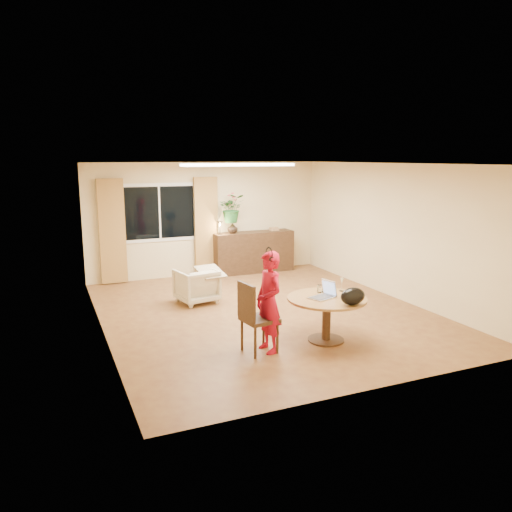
{
  "coord_description": "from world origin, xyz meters",
  "views": [
    {
      "loc": [
        -3.49,
        -7.75,
        2.71
      ],
      "look_at": [
        -0.24,
        -0.2,
        1.08
      ],
      "focal_mm": 35.0,
      "sensor_mm": 36.0,
      "label": 1
    }
  ],
  "objects_px": {
    "dining_table": "(327,307)",
    "dining_chair": "(260,317)",
    "sideboard": "(253,252)",
    "armchair": "(196,286)",
    "child": "(269,302)"
  },
  "relations": [
    {
      "from": "dining_table",
      "to": "sideboard",
      "type": "xyz_separation_m",
      "value": [
        0.79,
        4.65,
        -0.04
      ]
    },
    {
      "from": "dining_chair",
      "to": "armchair",
      "type": "height_order",
      "value": "dining_chair"
    },
    {
      "from": "armchair",
      "to": "sideboard",
      "type": "relative_size",
      "value": 0.37
    },
    {
      "from": "dining_chair",
      "to": "sideboard",
      "type": "distance_m",
      "value": 5.02
    },
    {
      "from": "dining_table",
      "to": "dining_chair",
      "type": "relative_size",
      "value": 1.15
    },
    {
      "from": "dining_chair",
      "to": "child",
      "type": "bearing_deg",
      "value": -17.0
    },
    {
      "from": "armchair",
      "to": "dining_table",
      "type": "bearing_deg",
      "value": 103.26
    },
    {
      "from": "sideboard",
      "to": "dining_table",
      "type": "bearing_deg",
      "value": -99.62
    },
    {
      "from": "dining_chair",
      "to": "sideboard",
      "type": "relative_size",
      "value": 0.53
    },
    {
      "from": "dining_chair",
      "to": "child",
      "type": "height_order",
      "value": "child"
    },
    {
      "from": "dining_table",
      "to": "child",
      "type": "xyz_separation_m",
      "value": [
        -0.96,
        -0.02,
        0.19
      ]
    },
    {
      "from": "dining_table",
      "to": "dining_chair",
      "type": "bearing_deg",
      "value": -179.92
    },
    {
      "from": "armchair",
      "to": "sideboard",
      "type": "xyz_separation_m",
      "value": [
        1.99,
        1.93,
        0.16
      ]
    },
    {
      "from": "dining_table",
      "to": "child",
      "type": "distance_m",
      "value": 0.98
    },
    {
      "from": "armchair",
      "to": "sideboard",
      "type": "bearing_deg",
      "value": -146.37
    }
  ]
}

